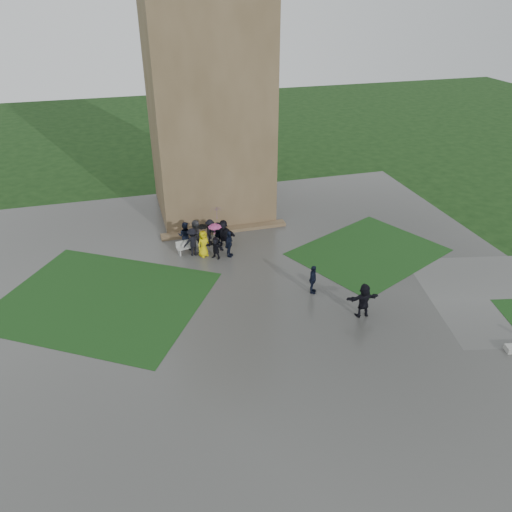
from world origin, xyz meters
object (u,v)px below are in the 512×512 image
object	(u,v)px
bench	(188,246)
pedestrian_mid	(313,279)
tower	(207,90)
pedestrian_near	(364,300)

from	to	relation	value
bench	pedestrian_mid	xyz separation A→B (m)	(6.14, -6.67, 0.42)
tower	pedestrian_mid	bearing A→B (deg)	-76.88
bench	pedestrian_near	bearing A→B (deg)	-61.40
pedestrian_mid	pedestrian_near	world-z (taller)	pedestrian_near
bench	pedestrian_near	xyz separation A→B (m)	(7.90, -9.49, 0.52)
tower	pedestrian_near	xyz separation A→B (m)	(4.91, -16.32, -8.01)
bench	pedestrian_near	size ratio (longest dim) A/B	0.81
tower	pedestrian_near	bearing A→B (deg)	-73.26
tower	pedestrian_mid	distance (m)	16.06
pedestrian_near	tower	bearing A→B (deg)	-70.84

